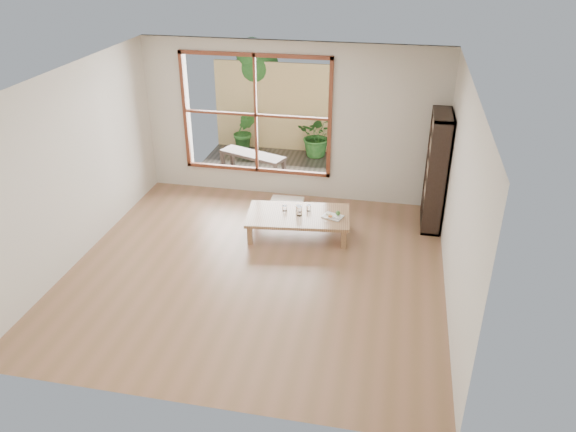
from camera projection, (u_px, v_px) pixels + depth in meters
name	position (u px, v px, depth m)	size (l,w,h in m)	color
ground	(257.00, 269.00, 7.66)	(5.00, 5.00, 0.00)	#97694B
low_table	(298.00, 217.00, 8.40)	(1.61, 1.03, 0.33)	#A57D50
floor_cushion	(286.00, 205.00, 9.33)	(0.54, 0.54, 0.08)	white
bookshelf	(436.00, 171.00, 8.41)	(0.29, 0.81, 1.79)	black
glass_tall	(299.00, 211.00, 8.32)	(0.08, 0.08, 0.15)	silver
glass_mid	(309.00, 208.00, 8.46)	(0.07, 0.07, 0.10)	silver
glass_short	(298.00, 208.00, 8.46)	(0.07, 0.07, 0.09)	silver
glass_small	(285.00, 208.00, 8.47)	(0.07, 0.07, 0.09)	silver
food_tray	(334.00, 216.00, 8.30)	(0.34, 0.28, 0.09)	white
deck	(272.00, 167.00, 10.87)	(2.80, 2.00, 0.05)	#352E26
garden_bench	(253.00, 157.00, 10.38)	(1.31, 0.79, 0.40)	black
bamboo_fence	(283.00, 108.00, 11.32)	(2.80, 0.06, 1.80)	tan
shrub_right	(318.00, 135.00, 11.15)	(0.77, 0.67, 0.86)	#2F5C22
shrub_left	(245.00, 131.00, 11.39)	(0.47, 0.38, 0.85)	#2F5C22
garden_tree	(253.00, 66.00, 11.37)	(1.04, 0.85, 2.22)	#4C3D2D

